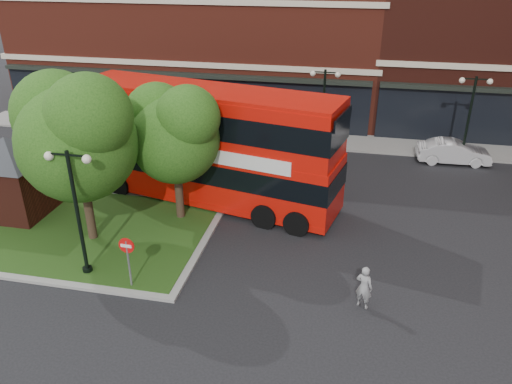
% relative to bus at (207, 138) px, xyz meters
% --- Properties ---
extents(ground, '(120.00, 120.00, 0.00)m').
position_rel_bus_xyz_m(ground, '(2.80, -7.20, -3.17)').
color(ground, black).
rests_on(ground, ground).
extents(pavement_far, '(44.00, 3.00, 0.12)m').
position_rel_bus_xyz_m(pavement_far, '(2.80, 9.30, -3.11)').
color(pavement_far, slate).
rests_on(pavement_far, ground).
extents(terrace_far_left, '(26.00, 12.00, 14.00)m').
position_rel_bus_xyz_m(terrace_far_left, '(-5.20, 16.80, 3.83)').
color(terrace_far_left, maroon).
rests_on(terrace_far_left, ground).
extents(traffic_island, '(12.60, 7.60, 0.15)m').
position_rel_bus_xyz_m(traffic_island, '(-5.20, -4.20, -3.10)').
color(traffic_island, gray).
rests_on(traffic_island, ground).
extents(kiosk, '(6.51, 6.51, 3.60)m').
position_rel_bus_xyz_m(kiosk, '(-8.20, -3.20, -0.85)').
color(kiosk, '#471911').
rests_on(kiosk, traffic_island).
extents(tree_island_west, '(5.40, 4.71, 7.21)m').
position_rel_bus_xyz_m(tree_island_west, '(-3.80, -4.62, 1.63)').
color(tree_island_west, '#2D2116').
rests_on(tree_island_west, ground).
extents(tree_island_east, '(4.46, 3.90, 6.29)m').
position_rel_bus_xyz_m(tree_island_east, '(-0.78, -2.13, 1.07)').
color(tree_island_east, '#2D2116').
rests_on(tree_island_east, ground).
extents(lamp_island, '(1.72, 0.36, 5.00)m').
position_rel_bus_xyz_m(lamp_island, '(-2.70, -7.00, -0.34)').
color(lamp_island, black).
rests_on(lamp_island, ground).
extents(lamp_far_left, '(1.72, 0.36, 5.00)m').
position_rel_bus_xyz_m(lamp_far_left, '(4.80, 7.30, -0.34)').
color(lamp_far_left, black).
rests_on(lamp_far_left, ground).
extents(lamp_far_right, '(1.72, 0.36, 5.00)m').
position_rel_bus_xyz_m(lamp_far_right, '(12.80, 7.30, -0.34)').
color(lamp_far_right, black).
rests_on(lamp_far_right, ground).
extents(bus, '(12.96, 5.54, 4.83)m').
position_rel_bus_xyz_m(bus, '(0.00, 0.00, 0.00)').
color(bus, red).
rests_on(bus, ground).
extents(woman, '(0.69, 0.59, 1.61)m').
position_rel_bus_xyz_m(woman, '(7.49, -6.81, -2.36)').
color(woman, gray).
rests_on(woman, ground).
extents(car_silver, '(4.38, 1.90, 1.47)m').
position_rel_bus_xyz_m(car_silver, '(1.72, 7.30, -2.43)').
color(car_silver, '#B5B8BD').
rests_on(car_silver, ground).
extents(car_white, '(4.09, 1.58, 1.33)m').
position_rel_bus_xyz_m(car_white, '(12.33, 7.30, -2.50)').
color(car_white, silver).
rests_on(car_white, ground).
extents(no_entry_sign, '(0.58, 0.07, 2.11)m').
position_rel_bus_xyz_m(no_entry_sign, '(-0.70, -7.48, -1.66)').
color(no_entry_sign, slate).
rests_on(no_entry_sign, ground).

